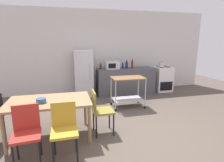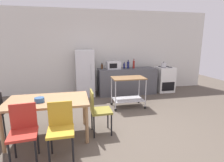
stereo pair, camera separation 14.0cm
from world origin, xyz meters
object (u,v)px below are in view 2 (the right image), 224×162
Objects in this scene: refrigerator at (85,73)px; bottle_olive_oil at (134,64)px; bottle_sparkling_water at (102,67)px; chair_mustard at (61,127)px; bottle_sesame_oil at (124,66)px; stove_oven at (164,79)px; kitchen_cart at (128,87)px; fruit_bowl at (39,100)px; chair_red at (23,129)px; kettle at (164,65)px; chair_olive at (98,109)px; microwave at (113,65)px; dining_table at (48,104)px; bottle_hot_sauce at (128,65)px.

bottle_olive_oil is (1.69, -0.10, 0.26)m from refrigerator.
chair_mustard is at bearing -109.85° from bottle_sparkling_water.
bottle_sesame_oil is at bearing -1.24° from refrigerator.
kitchen_cart is at bearing -144.37° from stove_oven.
fruit_bowl is (-2.68, -2.61, -0.25)m from bottle_olive_oil.
bottle_sesame_oil is (1.36, -0.03, 0.22)m from refrigerator.
stove_oven is at bearing 32.67° from chair_red.
kettle is (1.09, -0.08, -0.04)m from bottle_olive_oil.
chair_red is 0.98× the size of kitchen_cart.
chair_mustard is 3.36m from refrigerator.
bottle_sesame_oil reaches higher than stove_oven.
microwave is at bearing -20.09° from chair_olive.
chair_olive is 3.09m from bottle_olive_oil.
chair_mustard is 3.96m from bottle_olive_oil.
dining_table is 0.97× the size of refrigerator.
bottle_sparkling_water is 0.78m from bottle_sesame_oil.
fruit_bowl is at bearing -138.57° from dining_table.
microwave reaches higher than chair_olive.
bottle_hot_sauce is 0.20m from bottle_olive_oil.
dining_table is 6.85× the size of bottle_sesame_oil.
bottle_olive_oil is (-1.21, -0.02, 0.59)m from stove_oven.
refrigerator reaches higher than stove_oven.
kettle is at bearing -4.13° from bottle_sparkling_water.
kettle is (1.29, -0.11, -0.02)m from bottle_hot_sauce.
chair_olive is (0.94, -0.08, -0.15)m from dining_table.
kitchen_cart is (1.10, -1.37, -0.20)m from refrigerator.
kitchen_cart is at bearing 31.91° from dining_table.
refrigerator is 1.52m from bottle_hot_sauce.
stove_oven is at bearing -0.66° from bottle_hot_sauce.
chair_red is at bearing 115.13° from chair_olive.
stove_oven is (4.05, 3.19, -0.07)m from chair_red.
bottle_sparkling_water reaches higher than chair_olive.
refrigerator is at bearing 69.89° from fruit_bowl.
microwave is 1.82m from kettle.
chair_olive is 1.09m from fruit_bowl.
bottle_sesame_oil is at bearing 167.91° from bottle_olive_oil.
kettle is at bearing -4.24° from bottle_olive_oil.
refrigerator is 1.71m from bottle_olive_oil.
chair_olive is 3.02m from bottle_hot_sauce.
dining_table is 4.39m from kettle.
bottle_sparkling_water is 0.39m from microwave.
stove_oven reaches higher than dining_table.
stove_oven is 0.57m from kettle.
chair_mustard is 4.75m from stove_oven.
stove_oven is 2.02m from microwave.
bottle_olive_oil is (0.73, -0.00, 0.01)m from microwave.
chair_red is at bearing -129.50° from bottle_hot_sauce.
chair_olive reaches higher than kitchen_cart.
kitchen_cart is 4.15× the size of bottle_sesame_oil.
chair_red is 3.71× the size of kettle.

